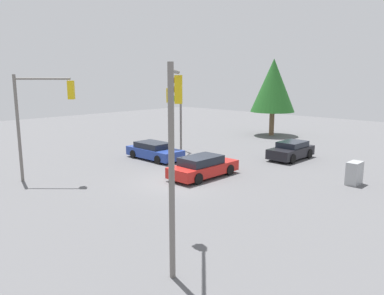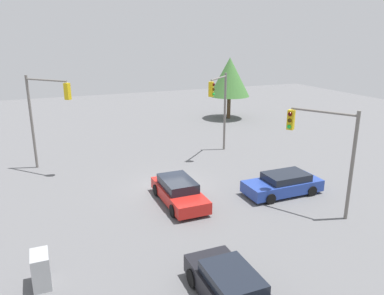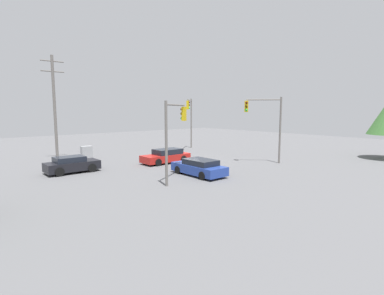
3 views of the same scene
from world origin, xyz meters
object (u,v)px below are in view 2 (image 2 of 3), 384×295
object	(u,v)px
traffic_signal_main	(220,101)
electrical_cabinet	(41,270)
sedan_dark	(230,286)
sedan_red	(179,192)
sedan_blue	(283,184)
traffic_signal_cross	(45,107)
traffic_signal_aux	(325,142)

from	to	relation	value
traffic_signal_main	electrical_cabinet	bearing A→B (deg)	-1.78
sedan_dark	sedan_red	distance (m)	8.48
traffic_signal_main	electrical_cabinet	size ratio (longest dim) A/B	4.70
sedan_blue	traffic_signal_cross	bearing A→B (deg)	52.38
sedan_blue	electrical_cabinet	xyz separation A→B (m)	(3.58, -13.40, 0.04)
traffic_signal_aux	sedan_red	bearing A→B (deg)	28.43
sedan_dark	traffic_signal_aux	world-z (taller)	traffic_signal_aux
traffic_signal_cross	traffic_signal_main	bearing A→B (deg)	42.44
sedan_dark	traffic_signal_main	bearing A→B (deg)	64.63
sedan_blue	traffic_signal_cross	size ratio (longest dim) A/B	0.71
sedan_red	traffic_signal_aux	size ratio (longest dim) A/B	0.84
traffic_signal_cross	electrical_cabinet	distance (m)	13.70
traffic_signal_main	traffic_signal_cross	bearing A→B (deg)	-48.70
sedan_blue	sedan_dark	bearing A→B (deg)	134.03
traffic_signal_main	traffic_signal_cross	distance (m)	12.46
sedan_red	traffic_signal_main	size ratio (longest dim) A/B	0.75
traffic_signal_main	traffic_signal_aux	distance (m)	11.12
sedan_red	sedan_blue	bearing A→B (deg)	168.37
sedan_red	traffic_signal_cross	size ratio (longest dim) A/B	0.72
sedan_dark	traffic_signal_cross	distance (m)	17.82
sedan_dark	sedan_red	bearing A→B (deg)	81.31
sedan_red	traffic_signal_aux	bearing A→B (deg)	148.91
sedan_dark	traffic_signal_main	distance (m)	17.63
sedan_red	traffic_signal_main	bearing A→B (deg)	-130.30
traffic_signal_cross	sedan_blue	bearing A→B (deg)	9.82
traffic_signal_main	sedan_blue	bearing A→B (deg)	46.18
traffic_signal_cross	traffic_signal_aux	bearing A→B (deg)	3.74
sedan_blue	electrical_cabinet	distance (m)	13.87
traffic_signal_cross	electrical_cabinet	bearing A→B (deg)	-46.94
sedan_dark	traffic_signal_cross	xyz separation A→B (m)	(-16.68, -5.02, 3.77)
sedan_dark	traffic_signal_aux	xyz separation A→B (m)	(-4.49, 7.74, 3.19)
traffic_signal_main	traffic_signal_aux	size ratio (longest dim) A/B	1.11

